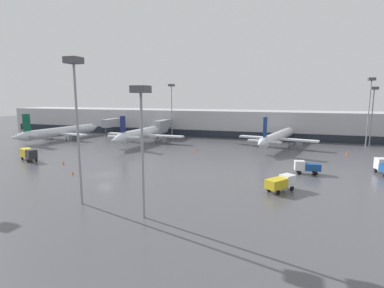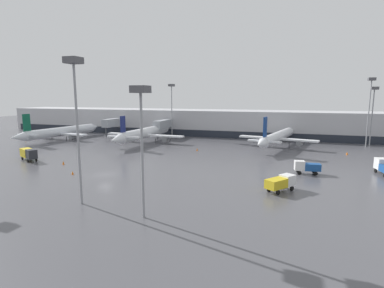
{
  "view_description": "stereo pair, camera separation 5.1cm",
  "coord_description": "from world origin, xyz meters",
  "px_view_note": "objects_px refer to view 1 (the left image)",
  "views": [
    {
      "loc": [
        31.3,
        -45.28,
        14.08
      ],
      "look_at": [
        10.0,
        20.46,
        3.0
      ],
      "focal_mm": 28.0,
      "sensor_mm": 36.0,
      "label": 1
    },
    {
      "loc": [
        31.35,
        -45.26,
        14.08
      ],
      "look_at": [
        10.0,
        20.46,
        3.0
      ],
      "focal_mm": 28.0,
      "sensor_mm": 36.0,
      "label": 2
    }
  ],
  "objects_px": {
    "parked_jet_0": "(145,133)",
    "traffic_cone_2": "(25,140)",
    "service_truck_3": "(29,153)",
    "apron_light_mast_0": "(172,95)",
    "traffic_cone_3": "(73,173)",
    "apron_light_mast_6": "(75,90)",
    "service_truck_2": "(307,167)",
    "apron_light_mast_2": "(370,93)",
    "service_truck_0": "(281,182)",
    "traffic_cone_1": "(63,163)",
    "apron_light_mast_5": "(141,113)",
    "parked_jet_2": "(277,137)",
    "traffic_cone_4": "(197,149)",
    "apron_light_mast_3": "(373,99)",
    "traffic_cone_0": "(347,153)",
    "parked_jet_1": "(60,132)"
  },
  "relations": [
    {
      "from": "apron_light_mast_6",
      "to": "service_truck_2",
      "type": "bearing_deg",
      "value": 41.3
    },
    {
      "from": "apron_light_mast_3",
      "to": "apron_light_mast_0",
      "type": "bearing_deg",
      "value": 178.5
    },
    {
      "from": "traffic_cone_3",
      "to": "apron_light_mast_6",
      "type": "bearing_deg",
      "value": -46.52
    },
    {
      "from": "parked_jet_0",
      "to": "traffic_cone_2",
      "type": "relative_size",
      "value": 48.91
    },
    {
      "from": "parked_jet_0",
      "to": "apron_light_mast_5",
      "type": "distance_m",
      "value": 59.01
    },
    {
      "from": "service_truck_2",
      "to": "service_truck_0",
      "type": "bearing_deg",
      "value": 62.8
    },
    {
      "from": "traffic_cone_2",
      "to": "apron_light_mast_2",
      "type": "height_order",
      "value": "apron_light_mast_2"
    },
    {
      "from": "traffic_cone_0",
      "to": "traffic_cone_4",
      "type": "bearing_deg",
      "value": -170.24
    },
    {
      "from": "service_truck_3",
      "to": "apron_light_mast_3",
      "type": "relative_size",
      "value": 0.37
    },
    {
      "from": "traffic_cone_3",
      "to": "apron_light_mast_2",
      "type": "height_order",
      "value": "apron_light_mast_2"
    },
    {
      "from": "traffic_cone_1",
      "to": "traffic_cone_3",
      "type": "relative_size",
      "value": 1.16
    },
    {
      "from": "parked_jet_2",
      "to": "apron_light_mast_5",
      "type": "bearing_deg",
      "value": 179.34
    },
    {
      "from": "parked_jet_0",
      "to": "service_truck_0",
      "type": "height_order",
      "value": "parked_jet_0"
    },
    {
      "from": "parked_jet_2",
      "to": "traffic_cone_2",
      "type": "distance_m",
      "value": 77.59
    },
    {
      "from": "traffic_cone_0",
      "to": "traffic_cone_4",
      "type": "distance_m",
      "value": 36.81
    },
    {
      "from": "parked_jet_0",
      "to": "service_truck_0",
      "type": "relative_size",
      "value": 6.84
    },
    {
      "from": "traffic_cone_3",
      "to": "apron_light_mast_5",
      "type": "xyz_separation_m",
      "value": [
        21.32,
        -13.62,
        11.98
      ]
    },
    {
      "from": "parked_jet_0",
      "to": "traffic_cone_3",
      "type": "height_order",
      "value": "parked_jet_0"
    },
    {
      "from": "parked_jet_1",
      "to": "traffic_cone_3",
      "type": "bearing_deg",
      "value": -129.56
    },
    {
      "from": "traffic_cone_4",
      "to": "apron_light_mast_2",
      "type": "distance_m",
      "value": 50.14
    },
    {
      "from": "service_truck_0",
      "to": "traffic_cone_4",
      "type": "bearing_deg",
      "value": 73.99
    },
    {
      "from": "parked_jet_2",
      "to": "traffic_cone_4",
      "type": "height_order",
      "value": "parked_jet_2"
    },
    {
      "from": "traffic_cone_0",
      "to": "apron_light_mast_5",
      "type": "relative_size",
      "value": 0.04
    },
    {
      "from": "service_truck_3",
      "to": "apron_light_mast_0",
      "type": "relative_size",
      "value": 0.34
    },
    {
      "from": "service_truck_0",
      "to": "traffic_cone_1",
      "type": "height_order",
      "value": "service_truck_0"
    },
    {
      "from": "traffic_cone_2",
      "to": "apron_light_mast_5",
      "type": "distance_m",
      "value": 78.09
    },
    {
      "from": "traffic_cone_2",
      "to": "apron_light_mast_5",
      "type": "height_order",
      "value": "apron_light_mast_5"
    },
    {
      "from": "service_truck_0",
      "to": "service_truck_3",
      "type": "bearing_deg",
      "value": 120.83
    },
    {
      "from": "traffic_cone_0",
      "to": "apron_light_mast_2",
      "type": "relative_size",
      "value": 0.04
    },
    {
      "from": "traffic_cone_3",
      "to": "apron_light_mast_3",
      "type": "relative_size",
      "value": 0.04
    },
    {
      "from": "service_truck_2",
      "to": "apron_light_mast_2",
      "type": "distance_m",
      "value": 43.11
    },
    {
      "from": "parked_jet_2",
      "to": "service_truck_0",
      "type": "relative_size",
      "value": 6.43
    },
    {
      "from": "apron_light_mast_0",
      "to": "apron_light_mast_2",
      "type": "xyz_separation_m",
      "value": [
        59.12,
        -1.38,
        0.66
      ]
    },
    {
      "from": "parked_jet_1",
      "to": "traffic_cone_4",
      "type": "distance_m",
      "value": 48.56
    },
    {
      "from": "apron_light_mast_3",
      "to": "apron_light_mast_5",
      "type": "bearing_deg",
      "value": -120.31
    },
    {
      "from": "parked_jet_0",
      "to": "traffic_cone_1",
      "type": "bearing_deg",
      "value": 177.12
    },
    {
      "from": "parked_jet_0",
      "to": "service_truck_3",
      "type": "height_order",
      "value": "parked_jet_0"
    },
    {
      "from": "parked_jet_0",
      "to": "traffic_cone_3",
      "type": "xyz_separation_m",
      "value": [
        4.86,
        -38.43,
        -2.58
      ]
    },
    {
      "from": "service_truck_2",
      "to": "service_truck_3",
      "type": "xyz_separation_m",
      "value": [
        -57.67,
        -6.61,
        0.23
      ]
    },
    {
      "from": "traffic_cone_1",
      "to": "apron_light_mast_2",
      "type": "height_order",
      "value": "apron_light_mast_2"
    },
    {
      "from": "parked_jet_2",
      "to": "apron_light_mast_5",
      "type": "distance_m",
      "value": 56.87
    },
    {
      "from": "apron_light_mast_2",
      "to": "apron_light_mast_5",
      "type": "bearing_deg",
      "value": -119.67
    },
    {
      "from": "apron_light_mast_5",
      "to": "apron_light_mast_6",
      "type": "distance_m",
      "value": 10.33
    },
    {
      "from": "apron_light_mast_3",
      "to": "service_truck_3",
      "type": "bearing_deg",
      "value": -150.21
    },
    {
      "from": "parked_jet_2",
      "to": "apron_light_mast_3",
      "type": "height_order",
      "value": "apron_light_mast_3"
    },
    {
      "from": "apron_light_mast_0",
      "to": "service_truck_0",
      "type": "bearing_deg",
      "value": -53.28
    },
    {
      "from": "service_truck_2",
      "to": "apron_light_mast_2",
      "type": "bearing_deg",
      "value": -123.02
    },
    {
      "from": "traffic_cone_1",
      "to": "traffic_cone_2",
      "type": "relative_size",
      "value": 0.96
    },
    {
      "from": "traffic_cone_3",
      "to": "traffic_cone_2",
      "type": "bearing_deg",
      "value": 145.13
    },
    {
      "from": "traffic_cone_2",
      "to": "traffic_cone_3",
      "type": "relative_size",
      "value": 1.21
    }
  ]
}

